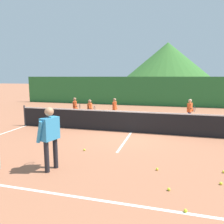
{
  "coord_description": "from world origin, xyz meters",
  "views": [
    {
      "loc": [
        1.62,
        -9.49,
        2.49
      ],
      "look_at": [
        -0.74,
        -0.63,
        1.0
      ],
      "focal_mm": 34.82,
      "sensor_mm": 36.0,
      "label": 1
    }
  ],
  "objects_px": {
    "student_0": "(75,107)",
    "tennis_ball_10": "(169,189)",
    "tennis_net": "(131,122)",
    "tennis_ball_0": "(221,183)",
    "instructor": "(50,133)",
    "student_2": "(115,107)",
    "tennis_ball_8": "(84,150)",
    "student_1": "(90,109)",
    "tennis_ball_2": "(39,139)",
    "tennis_ball_3": "(186,211)",
    "tennis_ball_4": "(224,172)",
    "tennis_ball_6": "(157,169)",
    "student_3": "(190,109)"
  },
  "relations": [
    {
      "from": "tennis_net",
      "to": "tennis_ball_10",
      "type": "distance_m",
      "value": 5.16
    },
    {
      "from": "tennis_ball_6",
      "to": "tennis_ball_0",
      "type": "bearing_deg",
      "value": -15.99
    },
    {
      "from": "tennis_ball_3",
      "to": "student_3",
      "type": "bearing_deg",
      "value": 85.12
    },
    {
      "from": "student_1",
      "to": "tennis_ball_2",
      "type": "bearing_deg",
      "value": -104.71
    },
    {
      "from": "tennis_ball_3",
      "to": "instructor",
      "type": "bearing_deg",
      "value": 162.85
    },
    {
      "from": "tennis_ball_3",
      "to": "student_1",
      "type": "bearing_deg",
      "value": 122.96
    },
    {
      "from": "tennis_net",
      "to": "tennis_ball_3",
      "type": "relative_size",
      "value": 165.14
    },
    {
      "from": "student_0",
      "to": "tennis_ball_6",
      "type": "bearing_deg",
      "value": -48.8
    },
    {
      "from": "tennis_ball_4",
      "to": "tennis_ball_2",
      "type": "bearing_deg",
      "value": 167.41
    },
    {
      "from": "tennis_ball_6",
      "to": "tennis_ball_8",
      "type": "distance_m",
      "value": 2.67
    },
    {
      "from": "tennis_ball_4",
      "to": "tennis_net",
      "type": "bearing_deg",
      "value": 130.83
    },
    {
      "from": "student_3",
      "to": "tennis_ball_6",
      "type": "distance_m",
      "value": 6.6
    },
    {
      "from": "student_3",
      "to": "tennis_ball_0",
      "type": "distance_m",
      "value": 6.89
    },
    {
      "from": "student_0",
      "to": "tennis_ball_2",
      "type": "distance_m",
      "value": 4.01
    },
    {
      "from": "tennis_ball_0",
      "to": "instructor",
      "type": "bearing_deg",
      "value": -176.37
    },
    {
      "from": "student_2",
      "to": "tennis_net",
      "type": "bearing_deg",
      "value": -59.67
    },
    {
      "from": "instructor",
      "to": "tennis_ball_8",
      "type": "distance_m",
      "value": 1.95
    },
    {
      "from": "tennis_ball_6",
      "to": "tennis_ball_8",
      "type": "relative_size",
      "value": 1.0
    },
    {
      "from": "tennis_ball_4",
      "to": "tennis_ball_0",
      "type": "bearing_deg",
      "value": -106.63
    },
    {
      "from": "tennis_ball_0",
      "to": "tennis_ball_2",
      "type": "bearing_deg",
      "value": 161.02
    },
    {
      "from": "instructor",
      "to": "student_2",
      "type": "distance_m",
      "value": 6.91
    },
    {
      "from": "student_3",
      "to": "tennis_ball_3",
      "type": "height_order",
      "value": "student_3"
    },
    {
      "from": "tennis_ball_2",
      "to": "tennis_ball_4",
      "type": "height_order",
      "value": "same"
    },
    {
      "from": "tennis_net",
      "to": "tennis_ball_4",
      "type": "xyz_separation_m",
      "value": [
        3.07,
        -3.56,
        -0.47
      ]
    },
    {
      "from": "instructor",
      "to": "tennis_net",
      "type": "bearing_deg",
      "value": 72.82
    },
    {
      "from": "instructor",
      "to": "tennis_ball_4",
      "type": "bearing_deg",
      "value": 12.31
    },
    {
      "from": "student_0",
      "to": "tennis_ball_8",
      "type": "height_order",
      "value": "student_0"
    },
    {
      "from": "student_2",
      "to": "tennis_ball_8",
      "type": "height_order",
      "value": "student_2"
    },
    {
      "from": "student_3",
      "to": "tennis_ball_8",
      "type": "xyz_separation_m",
      "value": [
        -3.81,
        -5.46,
        -0.77
      ]
    },
    {
      "from": "student_2",
      "to": "tennis_ball_2",
      "type": "height_order",
      "value": "student_2"
    },
    {
      "from": "student_0",
      "to": "student_1",
      "type": "bearing_deg",
      "value": -24.72
    },
    {
      "from": "student_0",
      "to": "tennis_ball_10",
      "type": "distance_m",
      "value": 8.53
    },
    {
      "from": "student_2",
      "to": "tennis_ball_10",
      "type": "relative_size",
      "value": 19.18
    },
    {
      "from": "instructor",
      "to": "tennis_ball_8",
      "type": "bearing_deg",
      "value": 80.43
    },
    {
      "from": "student_1",
      "to": "tennis_ball_3",
      "type": "height_order",
      "value": "student_1"
    },
    {
      "from": "student_1",
      "to": "tennis_ball_0",
      "type": "distance_m",
      "value": 7.75
    },
    {
      "from": "student_1",
      "to": "tennis_ball_2",
      "type": "height_order",
      "value": "student_1"
    },
    {
      "from": "tennis_net",
      "to": "tennis_ball_0",
      "type": "bearing_deg",
      "value": -56.12
    },
    {
      "from": "student_2",
      "to": "tennis_ball_6",
      "type": "height_order",
      "value": "student_2"
    },
    {
      "from": "instructor",
      "to": "tennis_ball_0",
      "type": "xyz_separation_m",
      "value": [
        4.26,
        0.27,
        -1.0
      ]
    },
    {
      "from": "tennis_net",
      "to": "tennis_ball_10",
      "type": "height_order",
      "value": "tennis_net"
    },
    {
      "from": "tennis_ball_3",
      "to": "tennis_ball_6",
      "type": "relative_size",
      "value": 1.0
    },
    {
      "from": "tennis_ball_0",
      "to": "tennis_ball_3",
      "type": "distance_m",
      "value": 1.58
    },
    {
      "from": "tennis_ball_8",
      "to": "tennis_ball_10",
      "type": "height_order",
      "value": "same"
    },
    {
      "from": "student_0",
      "to": "tennis_ball_2",
      "type": "bearing_deg",
      "value": -87.08
    },
    {
      "from": "tennis_ball_6",
      "to": "tennis_ball_8",
      "type": "bearing_deg",
      "value": 158.92
    },
    {
      "from": "student_2",
      "to": "instructor",
      "type": "bearing_deg",
      "value": -90.13
    },
    {
      "from": "student_2",
      "to": "student_0",
      "type": "bearing_deg",
      "value": -165.81
    },
    {
      "from": "tennis_net",
      "to": "student_0",
      "type": "xyz_separation_m",
      "value": [
        -3.57,
        1.82,
        0.3
      ]
    },
    {
      "from": "tennis_ball_3",
      "to": "tennis_ball_10",
      "type": "distance_m",
      "value": 0.79
    }
  ]
}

